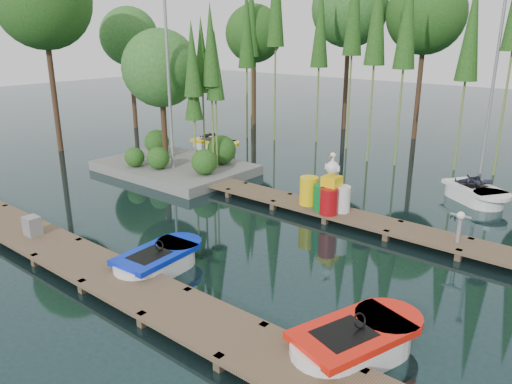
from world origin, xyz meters
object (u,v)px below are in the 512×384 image
Objects in this scene: island at (171,95)px; utility_cabinet at (32,226)px; yellow_barrel at (309,191)px; boat_blue at (158,262)px; drum_cluster at (331,195)px; boat_yellow_far at (215,145)px; boat_red at (354,344)px.

utility_cabinet is at bearing -69.54° from island.
yellow_barrel is at bearing -6.12° from island.
utility_cabinet reaches higher than boat_blue.
yellow_barrel is 0.93m from drum_cluster.
boat_yellow_far is 5.09× the size of utility_cabinet.
boat_blue is 12.88m from boat_yellow_far.
yellow_barrel is (7.37, -0.79, -2.43)m from island.
boat_blue is 5.90m from yellow_barrel.
yellow_barrel is (8.45, -4.33, 0.47)m from boat_yellow_far.
island is 2.56× the size of boat_blue.
island is 3.58× the size of drum_cluster.
island is 12.65× the size of utility_cabinet.
drum_cluster reaches higher than utility_cabinet.
drum_cluster is (8.29, -0.94, -2.33)m from island.
yellow_barrel is at bearing -8.85° from boat_yellow_far.
boat_red is (12.25, -6.58, -2.91)m from island.
boat_red is at bearing -18.93° from boat_yellow_far.
utility_cabinet is at bearing -128.14° from drum_cluster.
utility_cabinet is (3.98, -11.33, 0.28)m from boat_yellow_far.
boat_yellow_far is 1.44× the size of drum_cluster.
boat_red is (5.44, 0.06, 0.02)m from boat_blue.
boat_yellow_far reaches higher than boat_blue.
boat_yellow_far is at bearing 152.86° from yellow_barrel.
boat_red is 3.36× the size of yellow_barrel.
boat_yellow_far is at bearing 109.37° from utility_cabinet.
island reaches higher than drum_cluster.
drum_cluster is at bearing -9.34° from yellow_barrel.
drum_cluster reaches higher than boat_red.
yellow_barrel reaches higher than boat_blue.
island is at bearing 169.68° from boat_red.
boat_yellow_far is at bearing 154.42° from drum_cluster.
boat_blue is 0.97× the size of boat_yellow_far.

